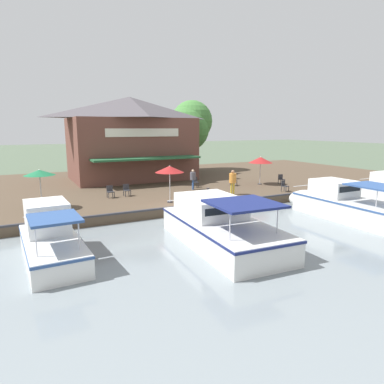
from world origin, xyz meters
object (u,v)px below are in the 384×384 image
person_mid_patio (193,177)px  motorboat_outer_channel (49,237)px  cafe_chair_back_row_seat (127,189)px  tree_downstream_bank (192,122)px  patio_umbrella_near_quay_edge (170,169)px  mooring_post (208,195)px  patio_umbrella_by_entrance (39,173)px  cafe_chair_beside_entrance (233,180)px  cafe_chair_under_first_umbrella (110,191)px  cafe_chair_far_corner_seat (281,179)px  cafe_chair_mid_patio (195,181)px  patio_umbrella_back_row (261,160)px  motorboat_nearest_quay (214,223)px  person_near_entrance (233,179)px  motorboat_mid_row (338,203)px  cafe_chair_facing_river (284,185)px  tree_upstream_bank (186,130)px  waterfront_restaurant (131,138)px

person_mid_patio → motorboat_outer_channel: motorboat_outer_channel is taller
cafe_chair_back_row_seat → tree_downstream_bank: bearing=136.1°
patio_umbrella_near_quay_edge → mooring_post: (1.29, 2.14, -1.69)m
patio_umbrella_by_entrance → cafe_chair_beside_entrance: patio_umbrella_by_entrance is taller
cafe_chair_under_first_umbrella → cafe_chair_far_corner_seat: bearing=86.6°
patio_umbrella_by_entrance → cafe_chair_far_corner_seat: size_ratio=2.85×
cafe_chair_mid_patio → patio_umbrella_back_row: bearing=77.7°
motorboat_nearest_quay → mooring_post: 5.87m
person_near_entrance → patio_umbrella_by_entrance: bearing=-96.6°
motorboat_mid_row → patio_umbrella_near_quay_edge: bearing=-125.3°
motorboat_nearest_quay → motorboat_outer_channel: bearing=-101.2°
patio_umbrella_near_quay_edge → cafe_chair_facing_river: 9.65m
patio_umbrella_by_entrance → cafe_chair_under_first_umbrella: bearing=108.3°
cafe_chair_beside_entrance → motorboat_nearest_quay: bearing=-37.9°
cafe_chair_facing_river → motorboat_outer_channel: (4.72, -17.29, -0.22)m
cafe_chair_beside_entrance → tree_upstream_bank: 11.76m
person_near_entrance → tree_downstream_bank: size_ratio=0.23×
motorboat_mid_row → tree_downstream_bank: 21.85m
cafe_chair_mid_patio → motorboat_nearest_quay: bearing=-23.3°
patio_umbrella_back_row → cafe_chair_beside_entrance: bearing=-101.7°
patio_umbrella_near_quay_edge → person_near_entrance: bearing=94.4°
cafe_chair_under_first_umbrella → tree_upstream_bank: (-11.37, 11.56, 4.15)m
cafe_chair_back_row_seat → cafe_chair_far_corner_seat: 13.63m
patio_umbrella_by_entrance → cafe_chair_under_first_umbrella: 5.09m
cafe_chair_back_row_seat → cafe_chair_mid_patio: size_ratio=1.00×
motorboat_outer_channel → tree_downstream_bank: (-20.18, 17.11, 5.26)m
patio_umbrella_back_row → tree_upstream_bank: tree_upstream_bank is taller
cafe_chair_mid_patio → person_near_entrance: (4.13, 0.96, 0.68)m
cafe_chair_far_corner_seat → person_mid_patio: 8.21m
cafe_chair_beside_entrance → waterfront_restaurant: bearing=-141.7°
patio_umbrella_by_entrance → waterfront_restaurant: bearing=138.8°
tree_downstream_bank → motorboat_outer_channel: bearing=-40.3°
patio_umbrella_by_entrance → motorboat_outer_channel: bearing=-1.3°
waterfront_restaurant → motorboat_mid_row: (17.99, 7.49, -3.65)m
cafe_chair_facing_river → cafe_chair_mid_patio: size_ratio=1.00×
cafe_chair_under_first_umbrella → mooring_post: size_ratio=0.84×
cafe_chair_under_first_umbrella → tree_upstream_bank: tree_upstream_bank is taller
cafe_chair_far_corner_seat → tree_downstream_bank: 13.78m
cafe_chair_facing_river → person_near_entrance: size_ratio=0.47×
patio_umbrella_near_quay_edge → cafe_chair_beside_entrance: 8.60m
person_near_entrance → tree_downstream_bank: tree_downstream_bank is taller
patio_umbrella_back_row → tree_upstream_bank: bearing=-172.4°
cafe_chair_beside_entrance → cafe_chair_far_corner_seat: bearing=72.8°
motorboat_nearest_quay → person_mid_patio: bearing=158.0°
cafe_chair_back_row_seat → motorboat_mid_row: 14.21m
cafe_chair_under_first_umbrella → motorboat_outer_channel: bearing=-29.1°
cafe_chair_far_corner_seat → motorboat_mid_row: size_ratio=0.11×
cafe_chair_mid_patio → motorboat_mid_row: (10.63, 4.37, -0.19)m
person_mid_patio → tree_downstream_bank: tree_downstream_bank is taller
patio_umbrella_back_row → cafe_chair_facing_river: 4.03m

